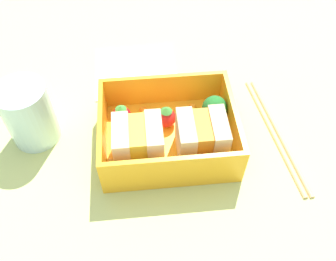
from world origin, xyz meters
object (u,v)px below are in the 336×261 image
Objects in this scene: carrot_stick_far_left at (188,119)px; chopstick_pair at (277,134)px; strawberry_left at (122,115)px; broccoli_floret at (215,109)px; sandwich_center_left at (138,143)px; folded_napkin at (136,70)px; carrot_stick_left at (146,119)px; drinking_glass at (29,114)px; sandwich_left at (202,138)px; strawberry_far_left at (168,117)px.

carrot_stick_far_left is 12.43cm from chopstick_pair.
broccoli_floret is at bearing 175.55° from strawberry_left.
folded_napkin is at bearing -90.59° from sandwich_center_left.
carrot_stick_left is (-1.18, -5.83, -2.47)cm from sandwich_center_left.
broccoli_floret is (-10.39, -5.10, -0.55)cm from sandwich_center_left.
strawberry_left is at bearing -71.11° from sandwich_center_left.
carrot_stick_left is 15.32cm from drinking_glass.
strawberry_left is at bearing -9.82° from chopstick_pair.
chopstick_pair is at bearing 174.06° from drinking_glass.
sandwich_center_left is 1.15× the size of carrot_stick_far_left.
broccoli_floret is at bearing 175.42° from carrot_stick_left.
carrot_stick_far_left is at bearing 174.18° from strawberry_left.
sandwich_left reaches higher than broccoli_floret.
broccoli_floret is at bearing -153.89° from sandwich_center_left.
sandwich_left is 11.70cm from strawberry_left.
carrot_stick_far_left is 0.59× the size of drinking_glass.
sandwich_center_left reaches higher than carrot_stick_left.
broccoli_floret is 3.97cm from carrot_stick_far_left.
drinking_glass is (11.83, 0.22, 1.81)cm from strawberry_left.
carrot_stick_far_left is (0.88, -5.15, -2.49)cm from sandwich_left.
chopstick_pair is (-14.85, 2.64, -2.31)cm from strawberry_far_left.
broccoli_floret is 0.48× the size of drinking_glass.
carrot_stick_far_left and carrot_stick_left have the same top height.
broccoli_floret is 16.24cm from folded_napkin.
folded_napkin is (-0.18, -17.24, -4.00)cm from sandwich_center_left.
strawberry_left reaches higher than carrot_stick_left.
broccoli_floret reaches higher than folded_napkin.
sandwich_left is 1.15× the size of carrot_stick_far_left.
carrot_stick_far_left is 2.95cm from strawberry_far_left.
sandwich_center_left reaches higher than chopstick_pair.
sandwich_left is at bearing 148.46° from strawberry_left.
broccoli_floret is 0.33× the size of folded_napkin.
folded_napkin is (-14.08, -11.40, -4.22)cm from drinking_glass.
drinking_glass is at bearing 1.08° from strawberry_left.
sandwich_center_left is 17.70cm from folded_napkin.
strawberry_far_left is 0.26× the size of folded_napkin.
strawberry_left is (9.88, -6.07, -1.59)cm from sandwich_left.
carrot_stick_far_left is at bearing 119.16° from folded_napkin.
carrot_stick_far_left is at bearing -178.26° from strawberry_far_left.
sandwich_center_left is (7.81, 0.00, 0.00)cm from sandwich_left.
drinking_glass is at bearing -1.76° from broccoli_floret.
broccoli_floret reaches higher than strawberry_left.
carrot_stick_far_left reaches higher than folded_napkin.
chopstick_pair is at bearing 169.15° from carrot_stick_left.
folded_napkin is (-2.25, -11.18, -2.41)cm from strawberry_left.
drinking_glass is (15.08, -0.01, 2.69)cm from carrot_stick_left.
broccoli_floret is 9.57cm from chopstick_pair.
chopstick_pair is at bearing -167.77° from sandwich_left.
strawberry_left is at bearing -4.09° from carrot_stick_left.
chopstick_pair is (-18.98, -2.42, -3.85)cm from sandwich_center_left.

